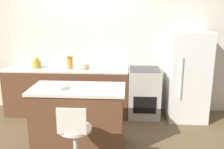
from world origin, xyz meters
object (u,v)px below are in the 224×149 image
(oven_range, at_px, (144,92))
(kettle, at_px, (37,63))
(stool_chair, at_px, (75,141))
(refrigerator, at_px, (187,76))
(mixing_bowl, at_px, (83,66))

(oven_range, relative_size, kettle, 4.47)
(kettle, bearing_deg, stool_chair, -59.19)
(refrigerator, relative_size, mixing_bowl, 7.25)
(refrigerator, xyz_separation_m, mixing_bowl, (-1.91, 0.02, 0.15))
(oven_range, distance_m, refrigerator, 0.85)
(oven_range, relative_size, refrigerator, 0.57)
(refrigerator, height_order, mixing_bowl, refrigerator)
(oven_range, distance_m, mixing_bowl, 1.24)
(refrigerator, relative_size, stool_chair, 1.76)
(oven_range, bearing_deg, stool_chair, -116.39)
(refrigerator, xyz_separation_m, stool_chair, (-1.69, -1.81, -0.35))
(oven_range, xyz_separation_m, mixing_bowl, (-1.13, -0.02, 0.50))
(oven_range, bearing_deg, mixing_bowl, -178.76)
(stool_chair, height_order, mixing_bowl, mixing_bowl)
(oven_range, xyz_separation_m, refrigerator, (0.77, -0.04, 0.35))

